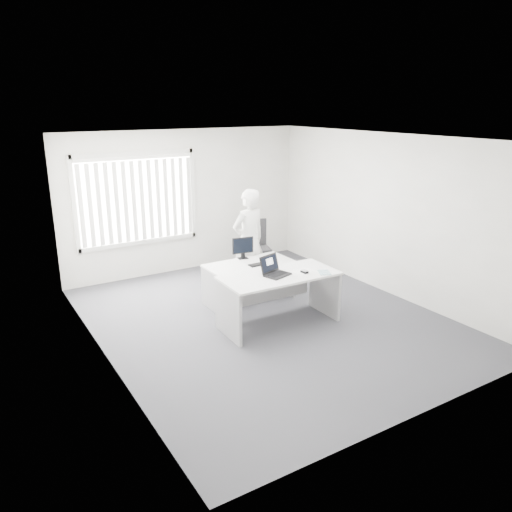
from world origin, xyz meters
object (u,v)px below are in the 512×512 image
office_chair (258,255)px  monitor (243,248)px  desk_near (279,289)px  desk_far (249,274)px  laptop (278,266)px  person (249,240)px

office_chair → monitor: bearing=-115.7°
desk_near → desk_far: 1.08m
desk_near → laptop: bearing=-149.1°
desk_far → monitor: monitor is taller
monitor → desk_far: bearing=-88.8°
desk_far → laptop: laptop is taller
office_chair → monitor: (-0.95, -1.05, 0.55)m
person → monitor: (-0.26, -0.24, -0.05)m
desk_near → person: (0.41, 1.58, 0.34)m
desk_near → monitor: monitor is taller
person → office_chair: bearing=-138.3°
desk_far → laptop: (-0.16, -1.10, 0.47)m
office_chair → laptop: (-1.15, -2.42, 0.64)m
office_chair → laptop: size_ratio=2.76×
desk_near → laptop: laptop is taller
monitor → person: bearing=51.9°
person → laptop: size_ratio=4.94×
person → monitor: bearing=34.5°
desk_near → laptop: 0.38m
desk_far → laptop: size_ratio=4.01×
desk_far → office_chair: bearing=52.3°
desk_far → monitor: size_ratio=3.95×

